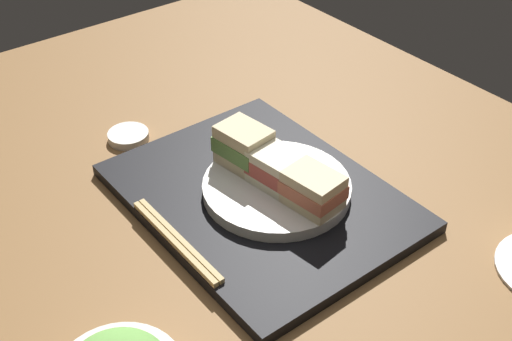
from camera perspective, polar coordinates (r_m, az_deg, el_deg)
name	(u,v)px	position (r cm, az deg, el deg)	size (l,w,h in cm)	color
ground_plane	(279,225)	(92.07, 1.92, -4.67)	(140.00, 100.00, 3.00)	brown
serving_tray	(258,198)	(92.73, 0.20, -2.37)	(39.72, 30.71, 1.72)	black
sandwich_plate	(277,188)	(91.91, 1.76, -1.46)	(20.31, 20.31, 1.64)	silver
sandwich_near	(244,146)	(93.25, -1.04, 2.06)	(8.08, 6.56, 5.86)	beige
sandwich_middle	(277,169)	(89.94, 1.80, 0.15)	(7.86, 6.29, 4.82)	#EFE5C1
sandwich_far	(313,190)	(86.63, 4.86, -1.62)	(7.98, 6.53, 4.87)	beige
chopsticks_pair	(176,240)	(85.17, -6.76, -5.89)	(18.62, 1.65, 0.70)	tan
small_sauce_dish	(128,136)	(107.23, -10.75, 2.88)	(6.40, 6.40, 1.32)	silver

